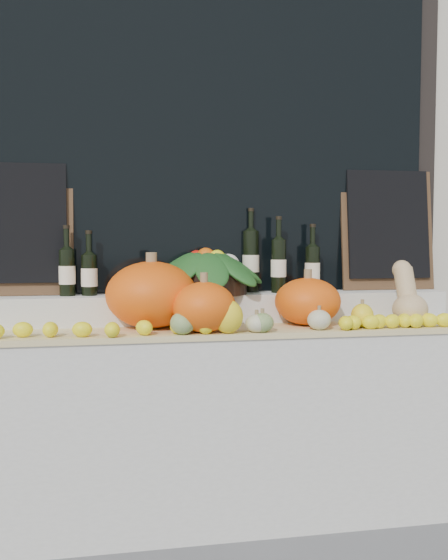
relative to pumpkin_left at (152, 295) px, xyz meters
The scene contains 18 objects.
storefront_facade 1.44m from the pumpkin_left, 66.76° to the left, with size 7.00×0.94×4.50m.
display_sill 0.69m from the pumpkin_left, ahead, with size 2.30×0.55×0.88m, color silver.
rear_tier 0.38m from the pumpkin_left, 28.92° to the left, with size 2.30×0.25×0.16m, color silver.
straw_bedding 0.37m from the pumpkin_left, 16.90° to the right, with size 2.10×0.32×0.03m, color tan.
pumpkin_left is the anchor object (origin of this frame).
pumpkin_right 0.72m from the pumpkin_left, ahead, with size 0.31×0.31×0.22m, color #FF5F0D.
pumpkin_center 0.27m from the pumpkin_left, 38.45° to the right, with size 0.27×0.27×0.22m, color #FF5F0D.
butternut_squash 1.19m from the pumpkin_left, ahead, with size 0.16×0.22×0.30m.
decorative_gourds 0.51m from the pumpkin_left, 23.80° to the right, with size 0.93×0.18×0.16m.
lemon_heap 0.40m from the pumpkin_left, 32.87° to the right, with size 2.20×0.16×0.06m, color #FFF31A, non-canonical shape.
produce_bowl 0.33m from the pumpkin_left, 30.84° to the left, with size 0.60×0.60×0.23m.
wine_bottle_far_left 0.43m from the pumpkin_left, 154.21° to the left, with size 0.08×0.08×0.33m.
wine_bottle_near_left 0.34m from the pumpkin_left, 146.84° to the left, with size 0.08×0.08×0.30m.
wine_bottle_tall 0.58m from the pumpkin_left, 25.25° to the left, with size 0.08×0.08×0.42m.
wine_bottle_near_right 0.67m from the pumpkin_left, 14.53° to the left, with size 0.08×0.08×0.37m.
wine_bottle_far_right 0.85m from the pumpkin_left, 13.23° to the left, with size 0.08×0.08×0.34m.
chalkboard_left 0.72m from the pumpkin_left, 158.13° to the left, with size 0.50×0.10×0.62m.
chalkboard_right 1.30m from the pumpkin_left, 10.96° to the left, with size 0.50×0.10×0.62m.
Camera 1 is at (-0.52, -1.29, 1.31)m, focal length 40.00 mm.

